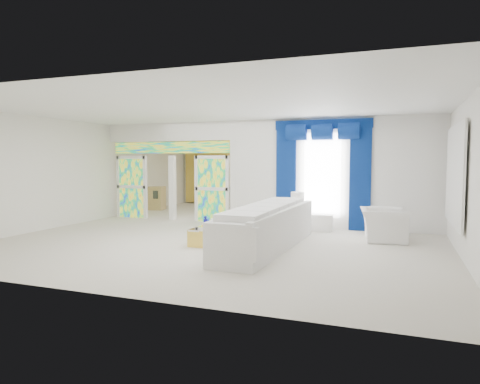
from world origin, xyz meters
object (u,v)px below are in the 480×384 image
at_px(white_sofa, 268,229).
at_px(coffee_table, 215,234).
at_px(armchair, 383,225).
at_px(grand_piano, 239,198).
at_px(console_table, 308,222).

distance_m(white_sofa, coffee_table, 1.40).
distance_m(coffee_table, armchair, 3.90).
xyz_separation_m(white_sofa, coffee_table, (-1.35, 0.30, -0.22)).
height_order(coffee_table, armchair, armchair).
distance_m(white_sofa, grand_piano, 6.93).
bearing_deg(console_table, armchair, -25.37).
height_order(white_sofa, coffee_table, white_sofa).
relative_size(white_sofa, grand_piano, 2.24).
relative_size(white_sofa, console_table, 3.29).
relative_size(coffee_table, armchair, 1.43).
height_order(coffee_table, grand_piano, grand_piano).
distance_m(armchair, grand_piano, 6.89).
distance_m(white_sofa, armchair, 2.87).
relative_size(armchair, grand_piano, 0.60).
xyz_separation_m(coffee_table, console_table, (1.67, 2.39, 0.03)).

